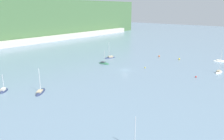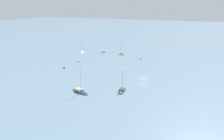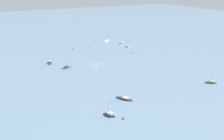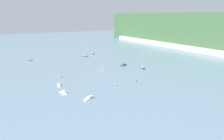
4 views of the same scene
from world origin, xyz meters
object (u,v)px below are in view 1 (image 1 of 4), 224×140
mooring_buoy_2 (145,68)px  sailboat_6 (104,64)px  mooring_buoy_1 (159,56)px  sailboat_5 (110,58)px  sailboat_0 (40,92)px  sailboat_3 (4,91)px  sailboat_7 (219,73)px  sailboat_4 (220,61)px  mooring_buoy_4 (179,59)px  mooring_buoy_0 (196,77)px

mooring_buoy_2 → sailboat_6: bearing=106.2°
sailboat_6 → mooring_buoy_1: size_ratio=8.98×
sailboat_5 → mooring_buoy_2: sailboat_5 is taller
sailboat_0 → sailboat_3: (-7.39, 10.50, 0.05)m
sailboat_5 → mooring_buoy_1: bearing=153.6°
sailboat_6 → sailboat_7: sailboat_7 is taller
sailboat_4 → sailboat_7: sailboat_7 is taller
sailboat_5 → sailboat_0: bearing=33.7°
sailboat_3 → sailboat_5: sailboat_5 is taller
mooring_buoy_2 → mooring_buoy_4: size_ratio=0.67×
sailboat_4 → sailboat_5: size_ratio=0.82×
sailboat_6 → mooring_buoy_4: sailboat_6 is taller
sailboat_5 → sailboat_4: bearing=138.7°
sailboat_6 → mooring_buoy_2: 21.64m
mooring_buoy_1 → sailboat_0: bearing=176.5°
sailboat_3 → mooring_buoy_4: sailboat_3 is taller
sailboat_3 → mooring_buoy_2: sailboat_3 is taller
mooring_buoy_2 → sailboat_7: bearing=-65.0°
mooring_buoy_2 → sailboat_5: bearing=77.0°
sailboat_3 → mooring_buoy_4: 88.78m
mooring_buoy_1 → sailboat_3: bearing=169.7°
sailboat_7 → mooring_buoy_0: 14.29m
sailboat_3 → mooring_buoy_1: size_ratio=7.91×
sailboat_7 → mooring_buoy_2: 32.56m
sailboat_5 → mooring_buoy_1: 29.34m
sailboat_3 → mooring_buoy_1: bearing=-47.2°
sailboat_0 → mooring_buoy_2: sailboat_0 is taller
sailboat_7 → mooring_buoy_2: sailboat_7 is taller
sailboat_0 → mooring_buoy_4: (77.02, -17.02, 0.35)m
mooring_buoy_2 → mooring_buoy_4: (27.41, -5.58, 0.14)m
sailboat_6 → sailboat_0: bearing=-84.6°
sailboat_6 → mooring_buoy_1: (33.34, -14.10, 0.36)m
mooring_buoy_0 → mooring_buoy_4: size_ratio=0.78×
sailboat_4 → sailboat_5: sailboat_5 is taller
mooring_buoy_0 → mooring_buoy_1: mooring_buoy_1 is taller
sailboat_3 → sailboat_4: (93.91, -46.11, -0.05)m
sailboat_4 → sailboat_6: sailboat_4 is taller
sailboat_5 → sailboat_6: bearing=45.4°
sailboat_3 → sailboat_5: 63.51m
sailboat_7 → mooring_buoy_2: bearing=124.9°
sailboat_7 → mooring_buoy_2: (-13.76, 29.50, 0.17)m
mooring_buoy_0 → mooring_buoy_1: size_ratio=0.76×
mooring_buoy_1 → mooring_buoy_0: bearing=-131.1°
mooring_buoy_1 → mooring_buoy_2: size_ratio=1.53×
sailboat_7 → mooring_buoy_4: (13.65, 23.93, 0.31)m
mooring_buoy_4 → mooring_buoy_1: bearing=90.6°
sailboat_3 → mooring_buoy_0: 73.64m
sailboat_3 → sailboat_7: (70.76, -51.44, -0.01)m
mooring_buoy_0 → sailboat_6: bearing=98.5°
sailboat_3 → mooring_buoy_1: (84.28, -15.26, 0.31)m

